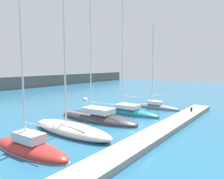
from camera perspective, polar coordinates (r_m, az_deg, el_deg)
ground_plane at (r=20.52m, az=6.97°, el=-9.60°), size 120.00×120.00×0.00m
dock_pier at (r=19.55m, az=12.71°, el=-9.84°), size 25.01×1.95×0.44m
sailboat_red_nearest at (r=15.99m, az=-20.06°, el=-13.57°), size 2.17×6.98×14.27m
sailboat_ivory_second at (r=18.96m, az=-10.42°, el=-9.57°), size 2.77×8.67×16.22m
sailboat_charcoal_third at (r=23.05m, az=-3.68°, el=-7.05°), size 3.06×9.50×20.89m
sailboat_teal_fourth at (r=26.13m, az=3.87°, el=-5.48°), size 2.38×8.29×15.10m
sailboat_slate_fifth at (r=29.72m, az=10.92°, el=-4.14°), size 1.73×6.52×11.09m
mooring_buoy_white at (r=36.09m, az=-6.77°, el=-2.71°), size 0.84×0.84×0.84m
dock_bollard at (r=26.82m, az=19.41°, el=-4.70°), size 0.20×0.20×0.44m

